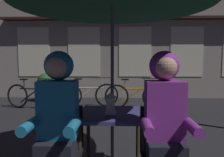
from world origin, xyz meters
TOP-DOWN VIEW (x-y plane):
  - cafe_table at (0.00, 0.00)m, footprint 0.72×0.72m
  - lantern at (-0.02, -0.05)m, footprint 0.11×0.11m
  - chair_left at (-0.48, -0.37)m, footprint 0.40×0.40m
  - chair_right at (0.48, -0.37)m, footprint 0.40×0.40m
  - person_left_hooded at (-0.48, -0.43)m, footprint 0.45×0.56m
  - person_right_hooded at (0.48, -0.43)m, footprint 0.45×0.56m
  - shopfront_building at (0.63, 5.40)m, footprint 10.00×0.93m
  - bicycle_nearest at (-2.22, 3.31)m, footprint 1.64×0.44m
  - bicycle_second at (-0.77, 3.58)m, footprint 1.67×0.25m
  - bicycle_third at (0.52, 3.43)m, footprint 1.68×0.09m
  - potted_plant at (-2.20, 4.33)m, footprint 0.60×0.60m

SIDE VIEW (x-z plane):
  - bicycle_nearest at x=-2.22m, z-range -0.07..0.77m
  - bicycle_second at x=-0.77m, z-range -0.07..0.77m
  - bicycle_third at x=0.52m, z-range -0.07..0.77m
  - chair_left at x=-0.48m, z-range 0.05..0.92m
  - chair_right at x=0.48m, z-range 0.05..0.92m
  - potted_plant at x=-2.20m, z-range 0.08..1.00m
  - cafe_table at x=0.00m, z-range 0.27..1.01m
  - person_left_hooded at x=-0.48m, z-range 0.15..1.55m
  - person_right_hooded at x=0.48m, z-range 0.15..1.55m
  - lantern at x=-0.02m, z-range 0.75..0.98m
  - shopfront_building at x=0.63m, z-range -0.01..6.19m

